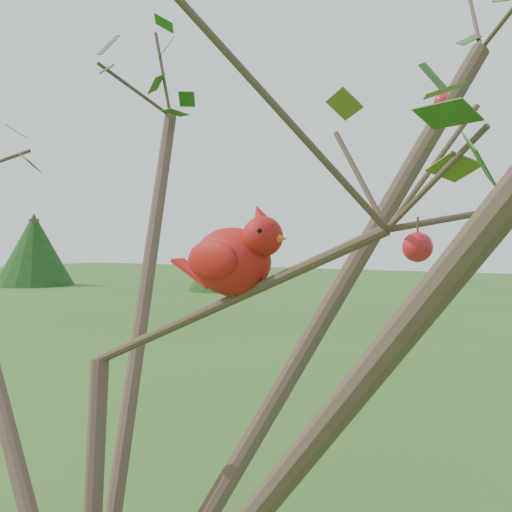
{
  "coord_description": "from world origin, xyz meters",
  "views": [
    {
      "loc": [
        0.85,
        -0.81,
        2.19
      ],
      "look_at": [
        0.33,
        0.07,
        2.16
      ],
      "focal_mm": 45.0,
      "sensor_mm": 36.0,
      "label": 1
    }
  ],
  "objects": [
    {
      "name": "cardinal",
      "position": [
        0.28,
        0.07,
        2.16
      ],
      "size": [
        0.24,
        0.13,
        0.16
      ],
      "rotation": [
        0.0,
        0.0,
        -0.1
      ],
      "color": "red",
      "rests_on": "ground"
    },
    {
      "name": "crabapple_tree",
      "position": [
        0.03,
        -0.02,
        2.12
      ],
      "size": [
        2.35,
        2.05,
        2.95
      ],
      "color": "#3C2A20",
      "rests_on": "ground"
    },
    {
      "name": "distant_trees",
      "position": [
        -6.43,
        22.76,
        1.48
      ],
      "size": [
        41.75,
        12.73,
        3.28
      ],
      "color": "#3C2A20",
      "rests_on": "ground"
    }
  ]
}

